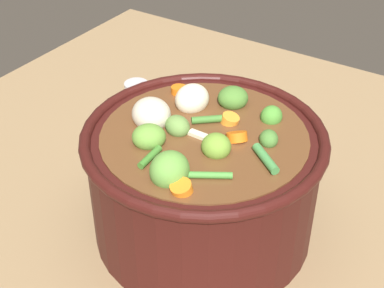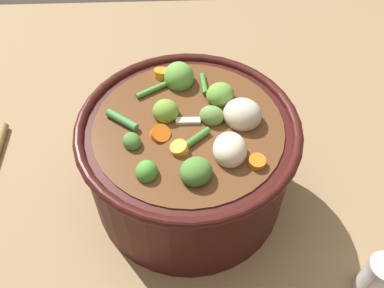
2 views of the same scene
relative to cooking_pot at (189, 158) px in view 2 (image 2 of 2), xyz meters
The scene contains 3 objects.
ground_plane 0.08m from the cooking_pot, 13.47° to the left, with size 1.10×1.10×0.00m, color #8C704C.
cooking_pot is the anchor object (origin of this frame).
salt_shaker 0.29m from the cooking_pot, 144.64° to the left, with size 0.04×0.04×0.07m.
Camera 2 is at (0.01, 0.37, 0.55)m, focal length 39.06 mm.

